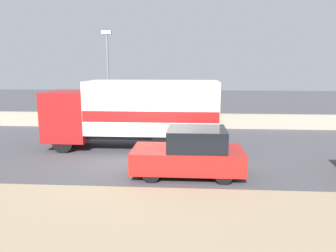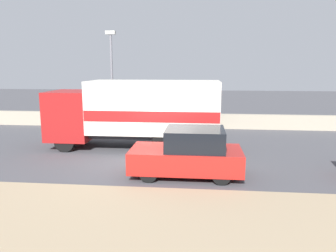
{
  "view_description": "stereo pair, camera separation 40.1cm",
  "coord_description": "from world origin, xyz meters",
  "views": [
    {
      "loc": [
        1.17,
        -12.26,
        3.76
      ],
      "look_at": [
        0.28,
        0.57,
        1.4
      ],
      "focal_mm": 35.0,
      "sensor_mm": 36.0,
      "label": 1
    },
    {
      "loc": [
        1.57,
        -12.23,
        3.76
      ],
      "look_at": [
        0.28,
        0.57,
        1.4
      ],
      "focal_mm": 35.0,
      "sensor_mm": 36.0,
      "label": 2
    }
  ],
  "objects": [
    {
      "name": "stone_wall_backdrop",
      "position": [
        0.0,
        7.73,
        0.44
      ],
      "size": [
        60.0,
        0.35,
        0.89
      ],
      "color": "#A39984",
      "rests_on": "ground_plane"
    },
    {
      "name": "car_hatchback",
      "position": [
        1.18,
        -1.26,
        0.8
      ],
      "size": [
        3.82,
        1.89,
        1.67
      ],
      "rotation": [
        0.0,
        0.0,
        3.14
      ],
      "color": "#B21E19",
      "rests_on": "ground_plane"
    },
    {
      "name": "ground_plane",
      "position": [
        0.0,
        0.0,
        0.0
      ],
      "size": [
        80.0,
        80.0,
        0.0
      ],
      "primitive_type": "plane",
      "color": "#47474C"
    },
    {
      "name": "box_truck",
      "position": [
        -1.31,
        2.4,
        1.75
      ],
      "size": [
        7.79,
        2.37,
        3.12
      ],
      "rotation": [
        0.0,
        0.0,
        3.14
      ],
      "color": "maroon",
      "rests_on": "ground_plane"
    },
    {
      "name": "street_lamp",
      "position": [
        -3.68,
        6.81,
        3.41
      ],
      "size": [
        0.56,
        0.28,
        5.77
      ],
      "color": "slate",
      "rests_on": "ground_plane"
    },
    {
      "name": "dirt_shoulder_foreground",
      "position": [
        0.0,
        -5.44,
        0.02
      ],
      "size": [
        60.0,
        5.59,
        0.04
      ],
      "color": "#9E896B",
      "rests_on": "ground_plane"
    }
  ]
}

